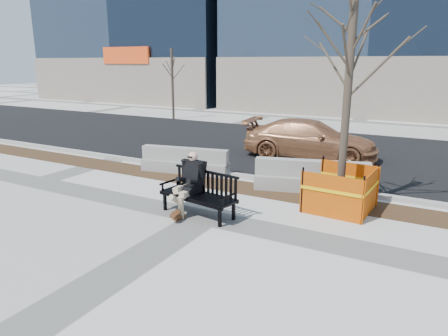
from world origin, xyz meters
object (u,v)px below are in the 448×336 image
at_px(seated_man, 191,212).
at_px(tree_fence, 339,209).
at_px(jersey_barrier_left, 185,173).
at_px(sedan, 309,158).
at_px(bench, 198,215).
at_px(jersey_barrier_right, 310,191).

bearing_deg(seated_man, tree_fence, 40.39).
relative_size(seated_man, tree_fence, 0.26).
bearing_deg(jersey_barrier_left, sedan, 43.37).
bearing_deg(bench, tree_fence, 44.00).
xyz_separation_m(bench, sedan, (0.55, 7.34, 0.00)).
relative_size(sedan, jersey_barrier_left, 1.68).
xyz_separation_m(jersey_barrier_left, jersey_barrier_right, (4.39, 0.06, 0.00)).
bearing_deg(sedan, jersey_barrier_left, 137.70).
height_order(sedan, jersey_barrier_right, sedan).
distance_m(sedan, jersey_barrier_right, 4.35).
height_order(seated_man, sedan, seated_man).
relative_size(jersey_barrier_left, jersey_barrier_right, 0.94).
bearing_deg(bench, seated_man, 169.15).
height_order(bench, seated_man, seated_man).
height_order(bench, sedan, sedan).
bearing_deg(tree_fence, jersey_barrier_right, 134.30).
height_order(seated_man, tree_fence, tree_fence).
height_order(tree_fence, jersey_barrier_left, tree_fence).
distance_m(tree_fence, jersey_barrier_right, 1.56).
relative_size(tree_fence, jersey_barrier_left, 1.92).
height_order(bench, tree_fence, tree_fence).
height_order(seated_man, jersey_barrier_left, seated_man).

